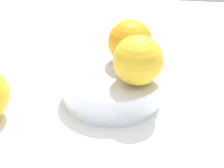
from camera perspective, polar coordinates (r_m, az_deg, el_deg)
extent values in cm
cube|color=white|center=(53.62, 0.00, -3.26)|extent=(110.00, 110.00, 2.00)
cylinder|color=silver|center=(52.86, 0.00, -2.02)|extent=(9.63, 9.63, 0.76)
cylinder|color=silver|center=(51.93, 0.00, -0.40)|extent=(15.54, 15.54, 4.25)
sphere|color=yellow|center=(47.22, 4.52, 4.09)|extent=(7.27, 7.27, 7.27)
sphere|color=orange|center=(53.20, 3.14, 7.27)|extent=(7.15, 7.15, 7.15)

